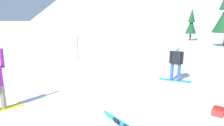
{
  "coord_description": "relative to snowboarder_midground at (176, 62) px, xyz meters",
  "views": [
    {
      "loc": [
        1.42,
        -5.93,
        2.83
      ],
      "look_at": [
        -1.22,
        2.11,
        1.0
      ],
      "focal_mm": 32.03,
      "sensor_mm": 36.0,
      "label": 1
    }
  ],
  "objects": [
    {
      "name": "backpack_red",
      "position": [
        1.32,
        -3.24,
        -0.78
      ],
      "size": [
        0.45,
        0.55,
        0.26
      ],
      "color": "red",
      "rests_on": "ground_plane"
    },
    {
      "name": "pine_tree_young",
      "position": [
        1.65,
        20.56,
        1.5
      ],
      "size": [
        1.44,
        1.44,
        4.39
      ],
      "color": "#472D19",
      "rests_on": "ground_plane"
    },
    {
      "name": "ground_plane",
      "position": [
        -1.42,
        -3.66,
        -0.89
      ],
      "size": [
        800.0,
        800.0,
        0.0
      ],
      "primitive_type": "plane",
      "color": "silver"
    },
    {
      "name": "snowboarder_midground",
      "position": [
        0.0,
        0.0,
        0.0
      ],
      "size": [
        1.47,
        0.4,
        1.69
      ],
      "color": "#1E8CD8",
      "rests_on": "ground_plane"
    },
    {
      "name": "loose_snowboard_near_right",
      "position": [
        -1.24,
        -4.93,
        -0.76
      ],
      "size": [
        1.48,
        1.07,
        0.25
      ],
      "color": "#1E8CD8",
      "rests_on": "ground_plane"
    },
    {
      "name": "trail_marker_pole",
      "position": [
        -6.71,
        3.03,
        -0.07
      ],
      "size": [
        0.06,
        0.06,
        1.65
      ],
      "primitive_type": "cylinder",
      "color": "orange",
      "rests_on": "ground_plane"
    }
  ]
}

